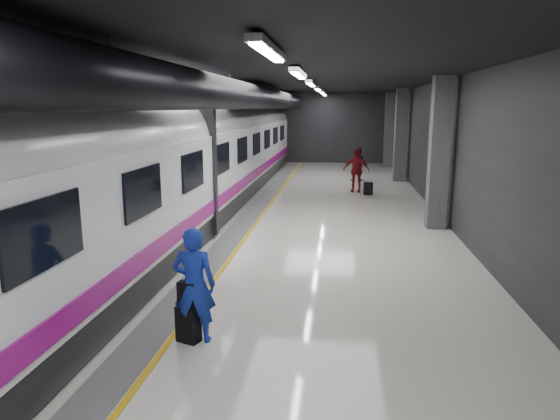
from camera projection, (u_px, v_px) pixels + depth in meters
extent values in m
plane|color=silver|center=(279.00, 240.00, 13.83)|extent=(40.00, 40.00, 0.00)
cube|color=black|center=(279.00, 72.00, 12.93)|extent=(10.00, 40.00, 0.02)
cube|color=#28282B|center=(316.00, 128.00, 32.83)|extent=(10.00, 0.02, 4.50)
cube|color=#28282B|center=(102.00, 156.00, 13.97)|extent=(0.02, 40.00, 4.50)
cube|color=#28282B|center=(472.00, 161.00, 12.79)|extent=(0.02, 40.00, 4.50)
cube|color=slate|center=(231.00, 238.00, 13.99)|extent=(0.65, 39.80, 0.01)
cube|color=gold|center=(245.00, 238.00, 13.95)|extent=(0.10, 39.80, 0.01)
cylinder|color=black|center=(230.00, 94.00, 13.19)|extent=(0.80, 38.00, 0.80)
cube|color=silver|center=(269.00, 50.00, 7.04)|extent=(0.22, 2.60, 0.10)
cube|color=silver|center=(299.00, 73.00, 11.90)|extent=(0.22, 2.60, 0.10)
cube|color=silver|center=(311.00, 83.00, 16.77)|extent=(0.22, 2.60, 0.10)
cube|color=silver|center=(318.00, 89.00, 21.63)|extent=(0.22, 2.60, 0.10)
cube|color=silver|center=(322.00, 92.00, 26.49)|extent=(0.22, 2.60, 0.10)
cube|color=silver|center=(325.00, 94.00, 30.38)|extent=(0.22, 2.60, 0.10)
cube|color=#515154|center=(439.00, 154.00, 14.79)|extent=(0.55, 0.55, 4.50)
cube|color=#515154|center=(400.00, 135.00, 24.51)|extent=(0.55, 0.55, 4.50)
cube|color=#515154|center=(389.00, 130.00, 30.35)|extent=(0.55, 0.55, 4.50)
cube|color=black|center=(165.00, 224.00, 14.15)|extent=(2.80, 38.00, 0.60)
cube|color=white|center=(163.00, 175.00, 13.86)|extent=(2.90, 38.00, 2.20)
cylinder|color=white|center=(161.00, 141.00, 13.67)|extent=(2.80, 38.00, 2.80)
cube|color=#900D75|center=(215.00, 205.00, 13.85)|extent=(0.04, 38.00, 0.35)
cube|color=black|center=(163.00, 166.00, 13.81)|extent=(3.05, 0.25, 3.80)
cube|color=black|center=(44.00, 234.00, 5.83)|extent=(0.05, 1.60, 0.85)
cube|color=black|center=(143.00, 192.00, 8.75)|extent=(0.05, 1.60, 0.85)
cube|color=black|center=(193.00, 171.00, 11.67)|extent=(0.05, 1.60, 0.85)
cube|color=black|center=(223.00, 158.00, 14.58)|extent=(0.05, 1.60, 0.85)
cube|color=black|center=(242.00, 149.00, 17.50)|extent=(0.05, 1.60, 0.85)
cube|color=black|center=(257.00, 143.00, 20.42)|extent=(0.05, 1.60, 0.85)
cube|color=black|center=(267.00, 139.00, 23.33)|extent=(0.05, 1.60, 0.85)
cube|color=black|center=(275.00, 135.00, 26.25)|extent=(0.05, 1.60, 0.85)
cube|color=black|center=(282.00, 133.00, 29.17)|extent=(0.05, 1.60, 0.85)
imported|color=#1B22CC|center=(194.00, 285.00, 7.68)|extent=(0.69, 0.47, 1.83)
cube|color=black|center=(188.00, 324.00, 7.77)|extent=(0.41, 0.34, 0.58)
cube|color=black|center=(188.00, 294.00, 7.70)|extent=(0.32, 0.22, 0.39)
imported|color=black|center=(359.00, 164.00, 24.69)|extent=(0.84, 0.67, 1.68)
imported|color=maroon|center=(356.00, 170.00, 21.51)|extent=(1.17, 0.63, 1.90)
cube|color=black|center=(368.00, 188.00, 20.90)|extent=(0.40, 0.29, 0.53)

